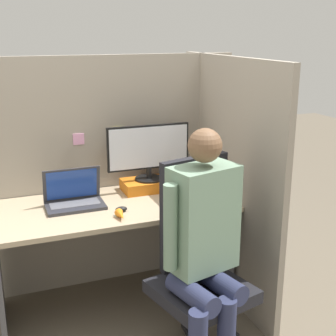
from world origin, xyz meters
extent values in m
plane|color=#665B4C|center=(0.00, 0.00, 0.00)|extent=(12.00, 12.00, 0.00)
cube|color=gray|center=(0.00, 0.71, 0.80)|extent=(1.97, 0.04, 1.60)
cube|color=#F4EA66|center=(0.14, 0.68, 1.08)|extent=(0.08, 0.01, 0.08)
cube|color=#EA9EC6|center=(-0.13, 0.68, 1.06)|extent=(0.07, 0.01, 0.07)
cube|color=gray|center=(0.76, 0.27, 0.80)|extent=(0.04, 1.32, 1.60)
cube|color=tan|center=(0.00, 0.34, 0.69)|extent=(1.47, 0.68, 0.03)
cube|color=#4C4C51|center=(0.70, 0.34, 0.34)|extent=(0.03, 0.58, 0.68)
cube|color=orange|center=(0.30, 0.52, 0.74)|extent=(0.36, 0.21, 0.07)
cylinder|color=black|center=(0.30, 0.52, 0.79)|extent=(0.19, 0.19, 0.01)
cylinder|color=black|center=(0.30, 0.52, 0.83)|extent=(0.04, 0.04, 0.08)
cube|color=black|center=(0.30, 0.52, 1.01)|extent=(0.56, 0.02, 0.29)
cube|color=silver|center=(0.30, 0.51, 1.01)|extent=(0.54, 0.00, 0.27)
cube|color=#2D2D33|center=(-0.22, 0.37, 0.72)|extent=(0.35, 0.21, 0.02)
cube|color=#5B5B60|center=(-0.22, 0.38, 0.73)|extent=(0.30, 0.12, 0.00)
cube|color=#2D2D33|center=(-0.22, 0.45, 0.83)|extent=(0.35, 0.05, 0.21)
cube|color=#1E3D93|center=(-0.22, 0.45, 0.83)|extent=(0.31, 0.04, 0.19)
ellipsoid|color=black|center=(0.02, 0.20, 0.72)|extent=(0.07, 0.04, 0.03)
cube|color=#2D2D33|center=(0.68, 0.41, 0.74)|extent=(0.04, 0.13, 0.05)
cone|color=orange|center=(-0.01, 0.09, 0.73)|extent=(0.05, 0.10, 0.05)
cylinder|color=green|center=(-0.01, 0.15, 0.73)|extent=(0.03, 0.02, 0.03)
cylinder|color=gray|center=(0.31, -0.32, 0.20)|extent=(0.05, 0.05, 0.33)
cube|color=black|center=(0.31, -0.32, 0.41)|extent=(0.56, 0.56, 0.07)
cube|color=black|center=(0.37, -0.07, 0.76)|extent=(0.44, 0.15, 0.64)
cylinder|color=#282D4C|center=(0.19, -0.46, 0.50)|extent=(0.18, 0.33, 0.11)
cylinder|color=#282D4C|center=(0.37, -0.42, 0.50)|extent=(0.18, 0.33, 0.11)
cube|color=gray|center=(0.31, -0.32, 0.83)|extent=(0.38, 0.28, 0.55)
sphere|color=brown|center=(0.31, -0.32, 1.21)|extent=(0.17, 0.17, 0.17)
cylinder|color=gray|center=(0.11, -0.37, 0.83)|extent=(0.07, 0.07, 0.44)
cylinder|color=gray|center=(0.51, -0.28, 0.83)|extent=(0.07, 0.07, 0.44)
camera|label=1|loc=(-0.66, -2.32, 1.75)|focal=50.00mm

